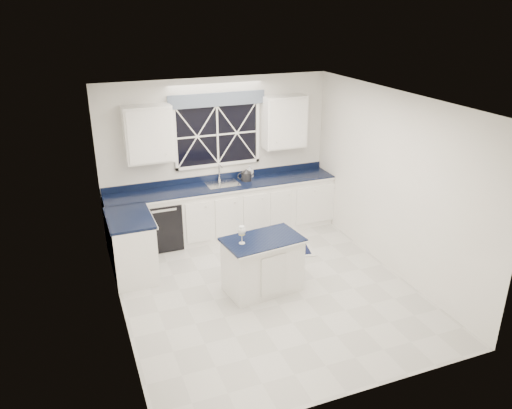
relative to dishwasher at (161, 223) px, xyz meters
name	(u,v)px	position (x,y,z in m)	size (l,w,h in m)	color
ground	(267,289)	(1.10, -1.95, -0.41)	(4.50, 4.50, 0.00)	#B5B5B0
back_wall	(217,157)	(1.10, 0.30, 0.94)	(4.00, 0.10, 2.70)	white
base_cabinets	(208,217)	(0.77, -0.17, 0.04)	(3.99, 1.60, 0.90)	white
countertop	(223,186)	(1.10, 0.00, 0.51)	(3.98, 0.64, 0.04)	black
dishwasher	(161,223)	(0.00, 0.00, 0.00)	(0.60, 0.58, 0.82)	black
window	(217,130)	(1.10, 0.25, 1.42)	(1.65, 0.09, 1.26)	black
upper_cabinets	(219,128)	(1.10, 0.13, 1.49)	(3.10, 0.34, 0.90)	white
faucet	(220,172)	(1.10, 0.19, 0.69)	(0.05, 0.20, 0.30)	silver
island	(263,264)	(1.05, -1.93, -0.01)	(1.15, 0.78, 0.80)	white
rug	(277,249)	(1.74, -0.87, -0.40)	(1.27, 0.92, 0.02)	#B8B8B3
kettle	(246,175)	(1.54, 0.06, 0.63)	(0.30, 0.21, 0.21)	#2A2A2C
wine_glass	(242,232)	(0.73, -1.95, 0.57)	(0.11, 0.11, 0.25)	silver
soap_bottle	(250,171)	(1.66, 0.22, 0.64)	(0.10, 0.10, 0.22)	silver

